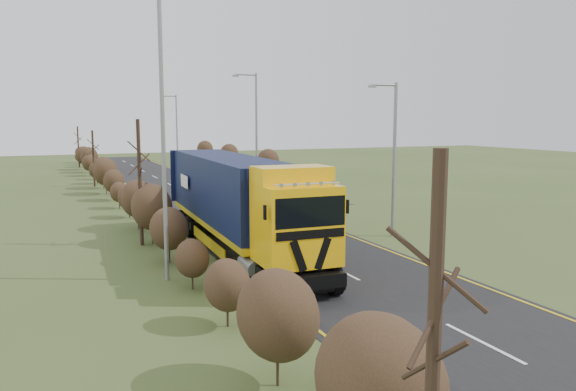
% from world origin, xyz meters
% --- Properties ---
extents(ground, '(160.00, 160.00, 0.00)m').
position_xyz_m(ground, '(0.00, 0.00, 0.00)').
color(ground, '#394B20').
rests_on(ground, ground).
extents(road, '(8.00, 120.00, 0.02)m').
position_xyz_m(road, '(0.00, 10.00, 0.01)').
color(road, black).
rests_on(road, ground).
extents(layby, '(6.00, 18.00, 0.02)m').
position_xyz_m(layby, '(6.50, 20.00, 0.01)').
color(layby, '#2C2927').
rests_on(layby, ground).
extents(lane_markings, '(7.52, 116.00, 0.01)m').
position_xyz_m(lane_markings, '(0.00, 9.69, 0.03)').
color(lane_markings, gold).
rests_on(lane_markings, road).
extents(hedgerow, '(2.24, 102.04, 6.05)m').
position_xyz_m(hedgerow, '(-6.00, 7.89, 1.62)').
color(hedgerow, '#322216').
rests_on(hedgerow, ground).
extents(lorry, '(3.10, 15.96, 4.43)m').
position_xyz_m(lorry, '(-2.80, 0.58, 2.51)').
color(lorry, black).
rests_on(lorry, ground).
extents(car_red_hatchback, '(2.40, 4.52, 1.46)m').
position_xyz_m(car_red_hatchback, '(5.77, 17.51, 0.73)').
color(car_red_hatchback, '#A80821').
rests_on(car_red_hatchback, ground).
extents(car_blue_sedan, '(1.45, 4.15, 1.37)m').
position_xyz_m(car_blue_sedan, '(6.35, 21.82, 0.68)').
color(car_blue_sedan, '#090D34').
rests_on(car_blue_sedan, ground).
extents(streetlight_near, '(1.69, 0.18, 7.87)m').
position_xyz_m(streetlight_near, '(5.71, 0.88, 4.30)').
color(streetlight_near, gray).
rests_on(streetlight_near, ground).
extents(streetlight_mid, '(2.06, 0.19, 9.71)m').
position_xyz_m(streetlight_mid, '(5.24, 19.87, 5.37)').
color(streetlight_mid, gray).
rests_on(streetlight_mid, ground).
extents(streetlight_far, '(1.90, 0.18, 8.95)m').
position_xyz_m(streetlight_far, '(4.49, 45.70, 4.93)').
color(streetlight_far, gray).
rests_on(streetlight_far, ground).
extents(left_pole, '(0.16, 0.16, 11.05)m').
position_xyz_m(left_pole, '(-6.60, -2.45, 5.52)').
color(left_pole, gray).
rests_on(left_pole, ground).
extents(speed_sign, '(0.60, 0.10, 2.16)m').
position_xyz_m(speed_sign, '(5.60, 12.70, 1.49)').
color(speed_sign, gray).
rests_on(speed_sign, ground).
extents(warning_board, '(0.77, 0.11, 2.01)m').
position_xyz_m(warning_board, '(5.80, 26.78, 1.24)').
color(warning_board, gray).
rests_on(warning_board, ground).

